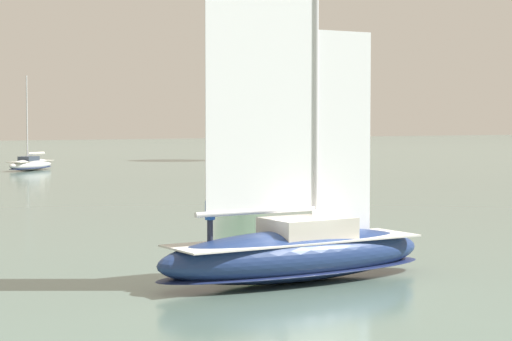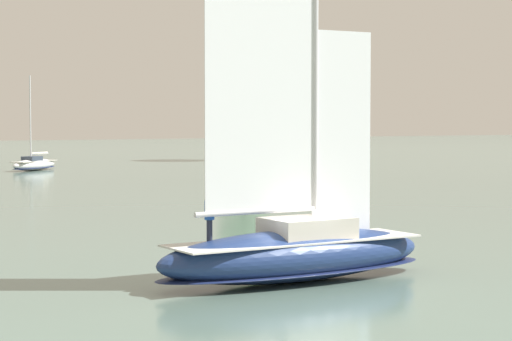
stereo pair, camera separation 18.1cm
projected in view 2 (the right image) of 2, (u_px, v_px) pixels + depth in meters
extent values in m
plane|color=slate|center=(295.00, 281.00, 35.18)|extent=(400.00, 400.00, 0.00)
cylinder|color=#4C3828|center=(244.00, 130.00, 128.35)|extent=(0.63, 0.63, 7.93)
ellipsoid|color=#336B38|center=(244.00, 80.00, 127.99)|extent=(7.13, 7.13, 8.72)
ellipsoid|color=navy|center=(295.00, 255.00, 35.12)|extent=(10.97, 3.88, 1.83)
ellipsoid|color=#19234C|center=(295.00, 270.00, 35.15)|extent=(11.08, 3.92, 0.22)
cube|color=silver|center=(295.00, 240.00, 35.10)|extent=(9.65, 3.30, 0.06)
cube|color=beige|center=(307.00, 228.00, 35.36)|extent=(3.18, 2.35, 0.75)
cylinder|color=silver|center=(315.00, 49.00, 35.17)|extent=(0.22, 0.22, 13.45)
cylinder|color=silver|center=(257.00, 211.00, 34.21)|extent=(4.84, 0.58, 0.18)
cube|color=white|center=(262.00, 50.00, 34.01)|extent=(4.44, 0.39, 11.03)
cube|color=white|center=(344.00, 134.00, 36.01)|extent=(2.36, 0.22, 7.40)
cylinder|color=#232838|center=(209.00, 232.00, 33.68)|extent=(0.22, 0.22, 0.85)
cylinder|color=#1E4CA5|center=(209.00, 210.00, 33.64)|extent=(0.37, 0.37, 0.65)
sphere|color=tan|center=(209.00, 197.00, 33.62)|extent=(0.24, 0.24, 0.24)
ellipsoid|color=silver|center=(34.00, 165.00, 105.61)|extent=(6.74, 6.29, 1.23)
ellipsoid|color=#19234C|center=(34.00, 168.00, 105.63)|extent=(6.80, 6.35, 0.15)
cube|color=#BCB7A8|center=(34.00, 161.00, 105.59)|extent=(5.87, 5.47, 0.06)
cube|color=#333D4C|center=(32.00, 159.00, 105.24)|extent=(2.45, 2.40, 0.50)
cylinder|color=silver|center=(30.00, 118.00, 104.80)|extent=(0.14, 0.14, 9.01)
cylinder|color=silver|center=(40.00, 154.00, 106.52)|extent=(2.51, 2.24, 0.12)
cylinder|color=silver|center=(39.00, 153.00, 106.51)|extent=(2.32, 2.08, 0.20)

